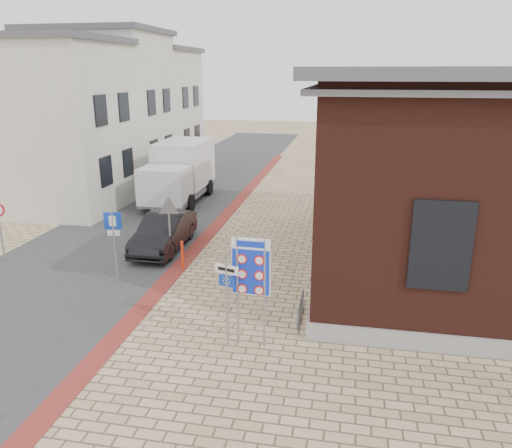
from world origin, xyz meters
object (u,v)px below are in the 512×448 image
Objects in this scene: box_truck at (179,172)px; border_sign at (251,269)px; sedan at (164,232)px; parking_sign at (114,234)px; essen_sign at (227,290)px; bollard at (182,255)px.

border_sign is (6.64, -13.74, 0.45)m from box_truck.
sedan is 1.47× the size of border_sign.
sedan is 8.09m from border_sign.
parking_sign is at bearing -82.40° from box_truck.
essen_sign is (6.08, -13.94, -0.06)m from box_truck.
border_sign is at bearing 35.92° from essen_sign.
border_sign is 1.22× the size of essen_sign.
essen_sign is at bearing -67.12° from box_truck.
box_truck is (-1.88, 7.34, 0.91)m from sedan.
essen_sign is 5.57m from bollard.
border_sign reaches higher than essen_sign.
parking_sign is (-0.30, -3.50, 1.02)m from sedan.
essen_sign is 5.47m from parking_sign.
parking_sign is at bearing 152.84° from border_sign.
bollard is (1.40, -1.90, -0.17)m from sedan.
box_truck reaches higher than essen_sign.
sedan is at bearing 129.29° from border_sign.
bollard is (-3.36, 4.50, -1.54)m from border_sign.
essen_sign reaches higher than sedan.
parking_sign reaches higher than essen_sign.
border_sign reaches higher than parking_sign.
box_truck is 15.27m from border_sign.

